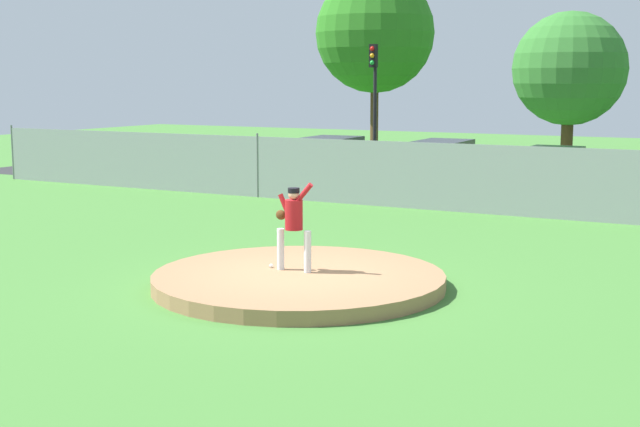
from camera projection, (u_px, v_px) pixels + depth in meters
ground_plane at (424, 235)px, 20.88m from camera, size 80.00×80.00×0.00m
asphalt_strip at (522, 195)px, 28.27m from camera, size 44.00×7.00×0.01m
pitchers_mound at (299, 280)px, 15.65m from camera, size 5.23×5.23×0.25m
pitcher_youth at (293, 220)px, 15.66m from camera, size 0.79×0.32×1.62m
baseball at (271, 266)px, 16.07m from camera, size 0.07×0.07×0.07m
chainlink_fence at (478, 179)px, 24.22m from camera, size 36.18×0.07×2.02m
parked_car_white at (442, 166)px, 29.50m from camera, size 1.91×4.36×1.67m
parked_car_red at (550, 174)px, 27.40m from camera, size 1.79×4.78×1.58m
parked_car_silver at (330, 162)px, 31.22m from camera, size 2.07×4.41×1.67m
traffic_light_near at (374, 86)px, 34.51m from camera, size 0.28×0.46×5.07m
tree_bushy_near at (375, 33)px, 40.60m from camera, size 5.53×5.53×8.61m
tree_slender_far at (570, 69)px, 36.22m from camera, size 4.70×4.70×6.50m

